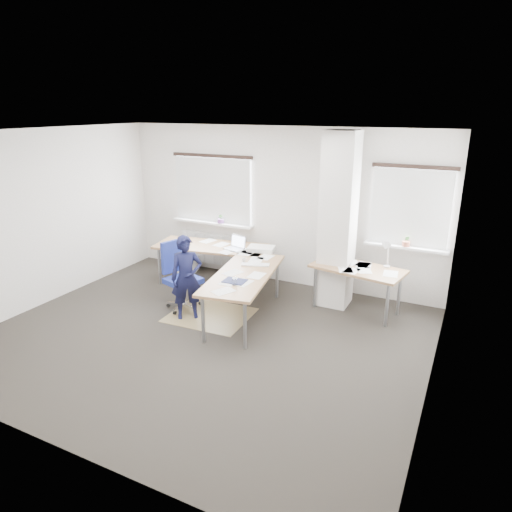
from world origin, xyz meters
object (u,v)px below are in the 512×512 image
at_px(person, 187,278).
at_px(desk_main, 229,260).
at_px(desk_side, 358,270).
at_px(task_chair, 182,290).

bearing_deg(person, desk_main, 37.19).
distance_m(desk_main, desk_side, 2.09).
bearing_deg(desk_side, task_chair, -145.97).
bearing_deg(task_chair, desk_side, 41.99).
distance_m(desk_side, person, 2.65).
xyz_separation_m(desk_main, desk_side, (2.03, 0.49, -0.01)).
relative_size(task_chair, person, 0.84).
bearing_deg(desk_main, desk_side, 3.56).
bearing_deg(desk_side, person, -138.53).
xyz_separation_m(task_chair, person, (0.28, -0.25, 0.35)).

